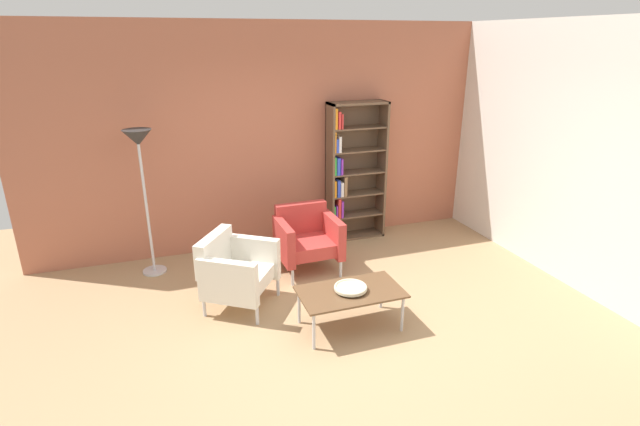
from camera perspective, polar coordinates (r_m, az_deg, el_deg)
The scene contains 9 objects.
ground_plane at distance 4.81m, azimuth 2.95°, elevation -14.06°, with size 8.32×8.32×0.00m, color tan.
brick_back_panel at distance 6.45m, azimuth -5.09°, elevation 8.83°, with size 6.40×0.12×2.90m, color #B2664C.
plaster_right_partition at distance 6.26m, azimuth 26.22°, elevation 6.51°, with size 0.12×5.20×2.90m, color silver.
bookshelf_tall at distance 6.67m, azimuth 3.61°, elevation 4.69°, with size 0.80×0.30×1.90m.
coffee_table_low at distance 4.73m, azimuth 3.61°, elevation -9.48°, with size 1.00×0.56×0.40m.
decorative_bowl at distance 4.70m, azimuth 3.63°, elevation -8.78°, with size 0.32×0.32×0.05m.
armchair_corner_red at distance 5.86m, azimuth -1.56°, elevation -2.87°, with size 0.74×0.68×0.78m.
armchair_near_window at distance 5.15m, azimuth -9.98°, elevation -6.57°, with size 0.93×0.94×0.78m.
floor_lamp_torchiere at distance 5.81m, azimuth -20.48°, elevation 6.37°, with size 0.32×0.32×1.74m.
Camera 1 is at (-1.53, -3.68, 2.70)m, focal length 27.13 mm.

